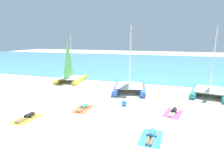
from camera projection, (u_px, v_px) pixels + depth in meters
The scene contains 14 objects.
ground_plane at pixel (126, 84), 21.53m from camera, with size 120.00×120.00×0.00m, color beige.
ocean_water at pixel (149, 63), 40.81m from camera, with size 120.00×40.00×0.05m, color #4C9EB7.
sailboat_blue at pixel (130, 82), 18.59m from camera, with size 3.92×5.30×6.28m.
sailboat_yellow at pixel (71, 75), 22.68m from camera, with size 3.27×4.58×5.53m.
sailboat_teal at pixel (210, 86), 17.12m from camera, with size 3.82×5.16×6.10m.
towel_leftmost at pixel (27, 119), 12.28m from camera, with size 1.10×1.90×0.01m, color yellow.
sunbather_leftmost at pixel (28, 116), 12.31m from camera, with size 0.57×1.57×0.30m.
towel_center_left at pixel (83, 109), 13.98m from camera, with size 1.10×1.90×0.01m, color #EA5933.
sunbather_center_left at pixel (83, 107), 14.02m from camera, with size 0.55×1.56×0.30m.
towel_center_right at pixel (151, 138), 9.89m from camera, with size 1.10×1.90×0.01m, color #338CD8.
sunbather_center_right at pixel (151, 135), 9.92m from camera, with size 0.55×1.56×0.30m.
towel_rightmost at pixel (173, 113), 13.13m from camera, with size 1.10×1.90×0.01m, color #D84C99.
sunbather_rightmost at pixel (173, 111), 13.16m from camera, with size 0.74×1.56×0.30m.
beach_ball at pixel (124, 103), 14.63m from camera, with size 0.44×0.44×0.44m, color #337FE5.
Camera 1 is at (4.99, -10.38, 5.05)m, focal length 30.39 mm.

